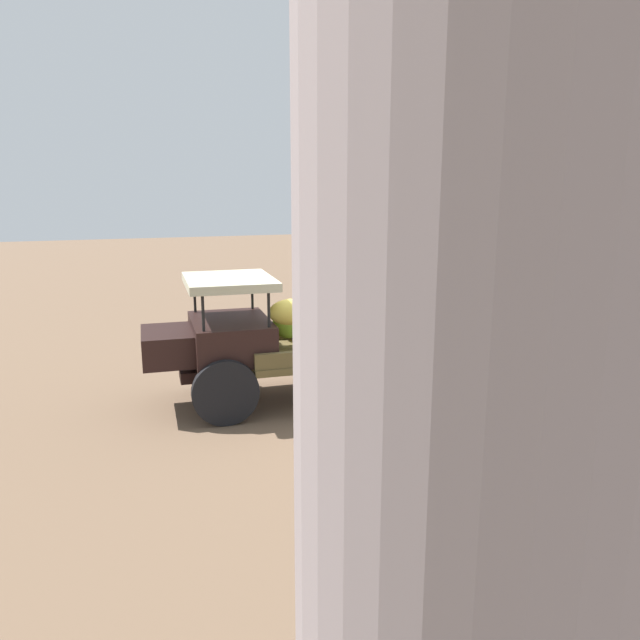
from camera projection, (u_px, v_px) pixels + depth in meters
ground_plane at (341, 391)px, 9.64m from camera, size 60.00×60.00×0.00m
truck at (284, 338)px, 9.13m from camera, size 4.53×1.89×1.89m
farmer at (434, 348)px, 8.44m from camera, size 0.55×0.51×1.70m
wooden_crate at (470, 396)px, 8.84m from camera, size 0.67×0.69×0.37m
loose_banana_bunch at (478, 432)px, 7.69m from camera, size 0.45×0.56×0.28m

